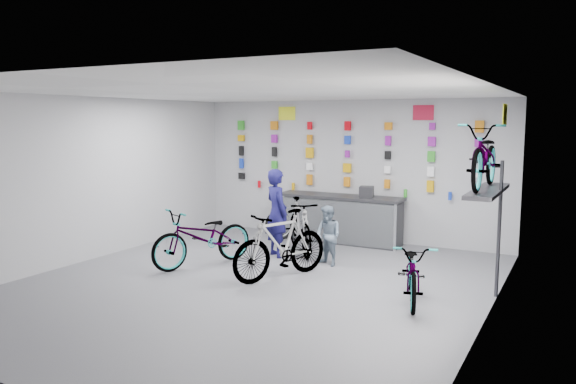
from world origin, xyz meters
The scene contains 21 objects.
floor centered at (0.00, 0.00, 0.00)m, with size 8.00×8.00×0.00m, color #56565B.
ceiling centered at (0.00, 0.00, 3.00)m, with size 8.00×8.00×0.00m, color white.
wall_back centered at (0.00, 4.00, 1.50)m, with size 7.00×7.00×0.00m, color #BDBDBF.
wall_front centered at (0.00, -4.00, 1.50)m, with size 7.00×7.00×0.00m, color #BDBDBF.
wall_left centered at (-3.50, 0.00, 1.50)m, with size 8.00×8.00×0.00m, color #BDBDBF.
wall_right centered at (3.50, 0.00, 1.50)m, with size 8.00×8.00×0.00m, color #BDBDBF.
counter centered at (0.00, 3.54, 0.49)m, with size 2.70×0.66×1.00m.
merch_wall centered at (-0.02, 3.93, 1.81)m, with size 5.56×0.08×1.57m.
wall_bracket centered at (3.33, 1.20, 1.46)m, with size 0.39×1.90×2.00m.
sign_left centered at (-1.50, 3.98, 2.72)m, with size 0.42×0.02×0.30m, color #F3FB26.
sign_right centered at (1.60, 3.98, 2.72)m, with size 0.42×0.02×0.30m, color #B51935.
sign_side centered at (3.48, 1.20, 2.65)m, with size 0.02×0.40×0.30m, color #F3FB26.
bike_left centered at (-1.37, 0.59, 0.52)m, with size 0.69×1.98×1.04m, color gray.
bike_center centered at (0.22, 0.54, 0.56)m, with size 0.53×1.87×1.12m, color gray.
bike_right centered at (2.45, 0.39, 0.44)m, with size 0.59×1.69×0.89m, color gray.
bike_service centered at (-0.28, 2.23, 0.54)m, with size 0.50×1.79×1.07m, color gray.
bike_wall centered at (3.25, 1.20, 2.05)m, with size 0.63×1.80×0.95m, color gray.
clerk centered at (-0.57, 1.83, 0.83)m, with size 0.61×0.40×1.67m, color #14124A.
customer centered at (0.57, 1.65, 0.54)m, with size 0.52×0.41×1.07m, color slate.
spare_wheel centered at (-1.25, 3.17, 0.31)m, with size 0.69×0.41×0.64m.
register centered at (0.59, 3.55, 1.11)m, with size 0.28×0.30×0.22m, color black.
Camera 1 is at (4.53, -7.30, 2.58)m, focal length 35.00 mm.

